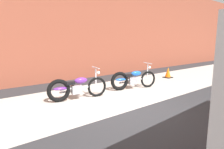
% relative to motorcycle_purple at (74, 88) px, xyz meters
% --- Properties ---
extents(ground_plane, '(80.00, 80.00, 0.00)m').
position_rel_motorcycle_purple_xyz_m(ground_plane, '(0.71, -1.89, -0.40)').
color(ground_plane, '#2D2D30').
extents(sidewalk_slab, '(36.00, 3.50, 0.01)m').
position_rel_motorcycle_purple_xyz_m(sidewalk_slab, '(0.71, -0.14, -0.40)').
color(sidewalk_slab, '#B2ADA3').
rests_on(sidewalk_slab, ground).
extents(brick_building_wall, '(36.00, 0.50, 5.56)m').
position_rel_motorcycle_purple_xyz_m(brick_building_wall, '(0.71, 3.31, 2.38)').
color(brick_building_wall, brown).
rests_on(brick_building_wall, ground).
extents(motorcycle_purple, '(1.99, 0.69, 1.03)m').
position_rel_motorcycle_purple_xyz_m(motorcycle_purple, '(0.00, 0.00, 0.00)').
color(motorcycle_purple, black).
rests_on(motorcycle_purple, ground).
extents(motorcycle_blue, '(1.96, 0.79, 1.03)m').
position_rel_motorcycle_purple_xyz_m(motorcycle_blue, '(2.44, -0.13, 0.00)').
color(motorcycle_blue, black).
rests_on(motorcycle_blue, ground).
extents(traffic_cone, '(0.40, 0.40, 0.55)m').
position_rel_motorcycle_purple_xyz_m(traffic_cone, '(5.67, 0.41, -0.15)').
color(traffic_cone, orange).
rests_on(traffic_cone, ground).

